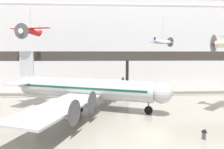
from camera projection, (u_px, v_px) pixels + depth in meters
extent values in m
plane|color=gray|center=(150.00, 132.00, 24.31)|extent=(260.00, 260.00, 0.00)
cube|color=white|center=(122.00, 44.00, 56.93)|extent=(140.00, 3.00, 24.21)
cube|color=#38332D|center=(128.00, 58.00, 44.17)|extent=(110.00, 3.20, 0.90)
cube|color=#38332D|center=(129.00, 54.00, 42.53)|extent=(110.00, 0.12, 1.10)
cylinder|color=#38332D|center=(127.00, 78.00, 45.60)|extent=(0.70, 0.70, 7.96)
cylinder|color=silver|center=(133.00, 5.00, 37.05)|extent=(120.00, 0.60, 0.60)
cylinder|color=#B7BABF|center=(84.00, 88.00, 34.45)|extent=(23.46, 11.47, 3.35)
sphere|color=#B7BABF|center=(161.00, 93.00, 30.58)|extent=(3.29, 3.29, 3.29)
cone|color=#B7BABF|center=(22.00, 83.00, 38.33)|extent=(5.16, 4.42, 3.08)
cube|color=#0F4C33|center=(84.00, 86.00, 34.41)|extent=(21.93, 10.95, 0.30)
cube|color=#B7BABF|center=(106.00, 85.00, 43.09)|extent=(10.51, 16.19, 0.28)
cube|color=#B7BABF|center=(59.00, 107.00, 25.47)|extent=(10.51, 16.19, 0.28)
cylinder|color=#B7BABF|center=(109.00, 87.00, 39.42)|extent=(3.16, 2.48, 1.61)
cylinder|color=#4C4C51|center=(116.00, 88.00, 38.96)|extent=(1.13, 2.89, 3.06)
cylinder|color=#B7BABF|center=(116.00, 84.00, 44.32)|extent=(3.16, 2.48, 1.61)
cylinder|color=#4C4C51|center=(123.00, 84.00, 43.87)|extent=(1.13, 2.89, 3.06)
cylinder|color=#B7BABF|center=(82.00, 101.00, 28.15)|extent=(3.16, 2.48, 1.61)
cylinder|color=#4C4C51|center=(92.00, 102.00, 27.70)|extent=(1.13, 2.89, 3.06)
cylinder|color=#B7BABF|center=(63.00, 112.00, 23.24)|extent=(3.16, 2.48, 1.61)
cylinder|color=#4C4C51|center=(74.00, 113.00, 22.79)|extent=(1.13, 2.89, 3.06)
cube|color=#B7BABF|center=(27.00, 64.00, 37.53)|extent=(2.92, 1.25, 4.69)
cube|color=#B7BABF|center=(29.00, 82.00, 37.79)|extent=(5.90, 9.23, 0.20)
cylinder|color=#4C4C51|center=(149.00, 106.00, 31.40)|extent=(0.20, 0.20, 1.21)
cylinder|color=black|center=(148.00, 110.00, 31.47)|extent=(1.35, 0.81, 1.30)
cylinder|color=#4C4C51|center=(92.00, 98.00, 37.16)|extent=(0.20, 0.20, 1.21)
cylinder|color=black|center=(92.00, 101.00, 37.22)|extent=(1.35, 0.81, 1.30)
cylinder|color=#4C4C51|center=(79.00, 105.00, 32.07)|extent=(0.20, 0.20, 1.21)
cylinder|color=black|center=(79.00, 109.00, 32.13)|extent=(1.35, 0.81, 1.30)
cylinder|color=red|center=(31.00, 31.00, 38.53)|extent=(2.41, 5.48, 1.56)
cone|color=silver|center=(22.00, 31.00, 35.85)|extent=(1.18, 1.10, 0.99)
cylinder|color=#4C4C51|center=(21.00, 31.00, 35.67)|extent=(2.77, 0.76, 2.86)
cone|color=red|center=(39.00, 32.00, 41.03)|extent=(1.28, 1.69, 1.06)
cube|color=red|center=(30.00, 28.00, 38.16)|extent=(8.08, 3.26, 0.10)
cube|color=silver|center=(39.00, 30.00, 41.30)|extent=(0.22, 0.64, 1.32)
cube|color=silver|center=(40.00, 33.00, 41.37)|extent=(2.93, 1.34, 0.06)
cylinder|color=slate|center=(31.00, 18.00, 38.26)|extent=(0.04, 0.04, 3.91)
cylinder|color=silver|center=(162.00, 42.00, 46.56)|extent=(4.23, 2.53, 0.96)
cone|color=navy|center=(170.00, 42.00, 47.56)|extent=(0.96, 1.00, 0.79)
cylinder|color=#4C4C51|center=(170.00, 42.00, 47.63)|extent=(0.96, 2.09, 2.27)
cone|color=silver|center=(156.00, 42.00, 45.63)|extent=(1.35, 1.15, 0.77)
cube|color=silver|center=(163.00, 43.00, 46.70)|extent=(3.54, 6.25, 0.10)
cube|color=navy|center=(155.00, 39.00, 45.45)|extent=(0.49, 0.26, 1.05)
cube|color=navy|center=(155.00, 42.00, 45.51)|extent=(1.40, 2.29, 0.06)
cylinder|color=slate|center=(163.00, 28.00, 46.21)|extent=(0.04, 0.04, 5.62)
cone|color=maroon|center=(215.00, 44.00, 33.91)|extent=(1.43, 1.42, 1.07)
cylinder|color=#4C4C51|center=(214.00, 44.00, 34.06)|extent=(2.37, 2.05, 3.10)
cube|color=#4C4C51|center=(204.00, 136.00, 22.28)|extent=(0.32, 0.43, 0.70)
cube|color=#232326|center=(204.00, 132.00, 22.22)|extent=(0.38, 0.71, 0.73)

